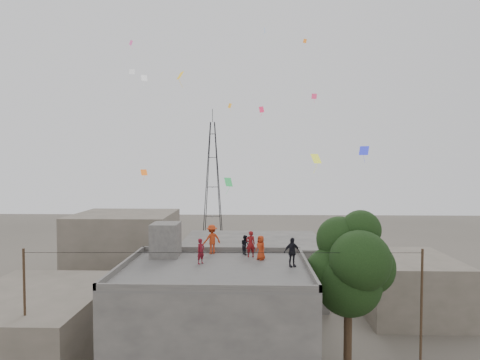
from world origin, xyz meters
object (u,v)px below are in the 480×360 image
at_px(stair_head_box, 166,240).
at_px(person_red_adult, 251,244).
at_px(tree, 351,266).
at_px(person_dark_adult, 292,252).
at_px(transmission_tower, 213,181).

distance_m(stair_head_box, person_red_adult, 5.09).
bearing_deg(person_red_adult, tree, 146.59).
bearing_deg(person_dark_adult, tree, -15.99).
relative_size(person_red_adult, person_dark_adult, 0.99).
bearing_deg(transmission_tower, stair_head_box, -88.77).
bearing_deg(person_dark_adult, person_red_adult, 115.62).
height_order(person_red_adult, person_dark_adult, person_dark_adult).
bearing_deg(tree, stair_head_box, 169.26).
relative_size(tree, person_red_adult, 5.82).
height_order(transmission_tower, person_dark_adult, transmission_tower).
xyz_separation_m(tree, person_dark_adult, (-3.24, -0.23, 0.79)).
height_order(tree, person_red_adult, tree).
xyz_separation_m(stair_head_box, transmission_tower, (-0.80, 37.40, 1.97)).
distance_m(tree, transmission_tower, 41.12).
xyz_separation_m(tree, transmission_tower, (-11.37, 39.40, 2.97)).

